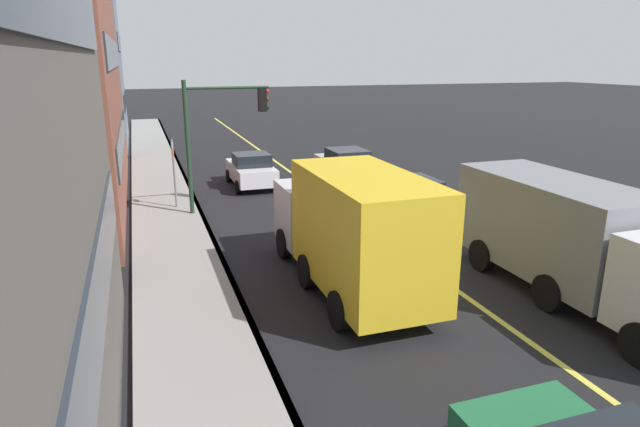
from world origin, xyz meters
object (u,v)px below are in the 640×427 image
(street_sign_post, at_px, (174,169))
(car_white, at_px, (251,170))
(car_tan, at_px, (415,196))
(truck_gray, at_px, (579,239))
(truck_yellow, at_px, (353,227))
(traffic_light_mast, at_px, (221,124))
(car_silver, at_px, (347,165))

(street_sign_post, bearing_deg, car_white, -49.23)
(car_tan, xyz_separation_m, truck_gray, (-8.04, -0.11, 0.85))
(car_tan, distance_m, truck_gray, 8.08)
(car_tan, bearing_deg, truck_yellow, 139.24)
(car_white, bearing_deg, car_tan, -143.17)
(traffic_light_mast, bearing_deg, truck_yellow, -166.06)
(street_sign_post, bearing_deg, car_tan, -112.00)
(car_silver, relative_size, truck_yellow, 0.69)
(car_silver, relative_size, traffic_light_mast, 0.94)
(car_silver, bearing_deg, truck_yellow, 159.09)
(car_white, relative_size, traffic_light_mast, 0.77)
(traffic_light_mast, bearing_deg, car_silver, -58.71)
(truck_yellow, bearing_deg, street_sign_post, 22.19)
(car_silver, bearing_deg, street_sign_post, 109.38)
(car_silver, xyz_separation_m, truck_gray, (-14.53, -0.38, 0.79))
(car_tan, distance_m, traffic_light_mast, 7.87)
(car_white, bearing_deg, truck_yellow, -179.62)
(car_silver, distance_m, car_white, 4.76)
(car_white, bearing_deg, car_silver, -92.57)
(car_tan, height_order, car_white, car_white)
(truck_gray, bearing_deg, car_white, 19.19)
(car_white, relative_size, truck_yellow, 0.57)
(car_white, xyz_separation_m, traffic_light_mast, (-4.28, 1.94, 2.69))
(truck_yellow, xyz_separation_m, street_sign_post, (9.25, 3.77, -0.02))
(truck_yellow, relative_size, truck_gray, 0.90)
(car_white, distance_m, street_sign_post, 4.95)
(car_tan, relative_size, traffic_light_mast, 0.85)
(car_tan, relative_size, street_sign_post, 1.53)
(car_white, distance_m, truck_gray, 15.63)
(car_silver, bearing_deg, car_white, 87.43)
(car_tan, distance_m, car_white, 8.38)
(truck_gray, relative_size, street_sign_post, 2.71)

